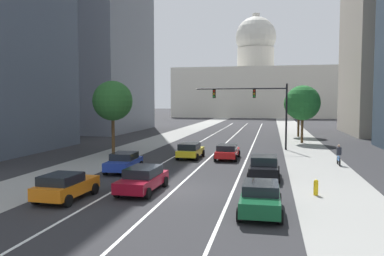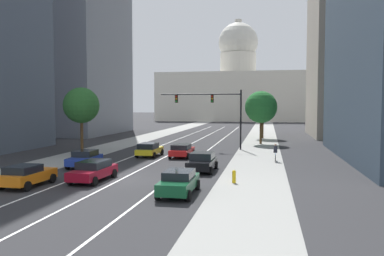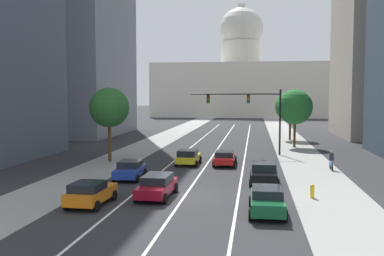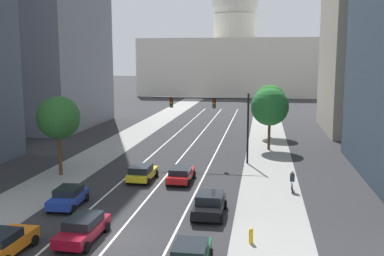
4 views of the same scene
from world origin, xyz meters
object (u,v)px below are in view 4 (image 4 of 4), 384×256
street_tree_mid_right (270,107)px  car_crimson (83,228)px  car_orange (4,242)px  traffic_signal_mast (217,112)px  street_tree_near_left (58,118)px  car_black (210,204)px  street_tree_far_right (270,101)px  cyclist (292,181)px  capitol_building (234,59)px  car_blue (68,197)px  car_yellow (142,172)px  car_red (181,174)px  fire_hydrant (251,235)px

street_tree_mid_right → car_crimson: bearing=-111.0°
car_orange → traffic_signal_mast: (9.24, 24.14, 4.48)m
street_tree_mid_right → street_tree_near_left: street_tree_near_left is taller
car_orange → street_tree_mid_right: bearing=-22.6°
car_orange → car_black: (10.37, 8.15, 0.02)m
street_tree_far_right → street_tree_near_left: size_ratio=0.97×
cyclist → street_tree_near_left: (-20.88, 2.07, 4.48)m
capitol_building → traffic_signal_mast: 90.69m
car_blue → street_tree_near_left: (-4.55, 8.53, 4.57)m
traffic_signal_mast → cyclist: bearing=-52.8°
car_black → street_tree_mid_right: bearing=-9.8°
car_yellow → car_red: 3.46m
car_yellow → car_blue: 8.41m
fire_hydrant → car_yellow: bearing=129.0°
street_tree_mid_right → street_tree_near_left: size_ratio=1.00×
cyclist → capitol_building: bearing=6.8°
car_yellow → car_crimson: (0.00, -13.35, 0.01)m
street_tree_mid_right → street_tree_far_right: 8.84m
car_blue → car_crimson: 6.65m
street_tree_near_left → car_crimson: bearing=-60.6°
car_black → car_crimson: size_ratio=0.95×
traffic_signal_mast → street_tree_near_left: size_ratio=1.37×
street_tree_near_left → street_tree_mid_right: bearing=37.8°
capitol_building → car_black: capitol_building is taller
car_orange → car_yellow: bearing=-10.0°
car_orange → street_tree_near_left: 18.04m
traffic_signal_mast → car_red: bearing=-106.2°
street_tree_near_left → fire_hydrant: bearing=-36.1°
car_red → cyclist: size_ratio=2.57×
street_tree_far_right → street_tree_mid_right: bearing=-90.8°
car_red → traffic_signal_mast: size_ratio=0.44×
car_blue → car_black: bearing=-93.6°
cyclist → fire_hydrant: bearing=165.2°
car_blue → capitol_building: bearing=-5.5°
capitol_building → car_yellow: size_ratio=12.60×
traffic_signal_mast → car_yellow: bearing=-125.4°
fire_hydrant → cyclist: (3.00, 10.99, 0.39)m
car_blue → street_tree_far_right: (14.77, 32.23, 4.17)m
car_orange → street_tree_far_right: (14.78, 40.54, 4.16)m
car_black → cyclist: 8.91m
traffic_signal_mast → cyclist: 12.54m
car_yellow → traffic_signal_mast: traffic_signal_mast is taller
car_yellow → cyclist: cyclist is taller
car_black → car_blue: (-10.37, 0.16, -0.03)m
car_crimson → street_tree_mid_right: 31.46m
car_crimson → traffic_signal_mast: traffic_signal_mast is taller
car_red → fire_hydrant: (6.42, -12.34, -0.27)m
capitol_building → car_red: (1.73, -98.46, -9.63)m
car_yellow → car_red: size_ratio=0.95×
car_black → cyclist: bearing=-41.5°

